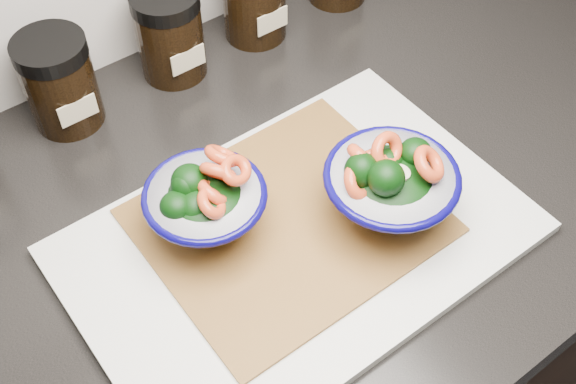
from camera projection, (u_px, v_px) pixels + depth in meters
cabinet at (326, 351)px, 1.17m from camera, size 3.43×0.58×0.86m
countertop at (342, 169)px, 0.83m from camera, size 3.50×0.60×0.04m
cutting_board at (298, 239)px, 0.73m from camera, size 0.45×0.30×0.01m
bamboo_mat at (288, 221)px, 0.74m from camera, size 0.28×0.24×0.00m
bowl_left at (205, 203)px, 0.70m from camera, size 0.12×0.12×0.10m
bowl_right at (389, 186)px, 0.71m from camera, size 0.14×0.14×0.10m
spice_jar_b at (60, 82)px, 0.81m from camera, size 0.08×0.08×0.11m
spice_jar_c at (170, 34)px, 0.86m from camera, size 0.08×0.08×0.11m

